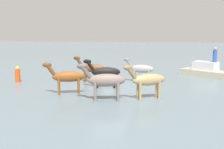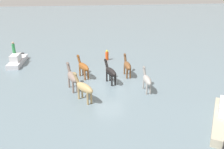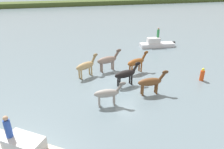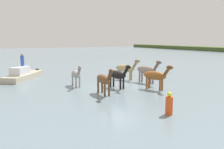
# 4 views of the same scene
# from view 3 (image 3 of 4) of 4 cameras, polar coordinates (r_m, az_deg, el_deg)

# --- Properties ---
(ground_plane) EXTENTS (167.49, 167.49, 0.00)m
(ground_plane) POSITION_cam_3_polar(r_m,az_deg,el_deg) (17.63, 3.16, -2.72)
(ground_plane) COLOR slate
(distant_shoreline) EXTENTS (150.74, 6.00, 2.40)m
(distant_shoreline) POSITION_cam_3_polar(r_m,az_deg,el_deg) (67.93, -10.60, 17.84)
(distant_shoreline) COLOR #415325
(distant_shoreline) RESTS_ON ground_plane
(horse_dark_mare) EXTENTS (2.23, 0.61, 1.73)m
(horse_dark_mare) POSITION_cam_3_polar(r_m,az_deg,el_deg) (14.46, -1.17, -5.08)
(horse_dark_mare) COLOR #9E9993
(horse_dark_mare) RESTS_ON ground_plane
(horse_rear_stallion) EXTENTS (2.40, 0.96, 1.86)m
(horse_rear_stallion) POSITION_cam_3_polar(r_m,az_deg,el_deg) (17.10, 3.78, 0.16)
(horse_rear_stallion) COLOR black
(horse_rear_stallion) RESTS_ON ground_plane
(horse_chestnut_trailing) EXTENTS (2.38, 1.19, 1.87)m
(horse_chestnut_trailing) POSITION_cam_3_polar(r_m,az_deg,el_deg) (19.53, 6.64, 3.35)
(horse_chestnut_trailing) COLOR brown
(horse_chestnut_trailing) RESTS_ON ground_plane
(horse_mid_herd) EXTENTS (2.37, 0.59, 1.85)m
(horse_mid_herd) POSITION_cam_3_polar(r_m,az_deg,el_deg) (16.07, 10.41, -1.97)
(horse_mid_herd) COLOR brown
(horse_mid_herd) RESTS_ON ground_plane
(horse_dun_straggler) EXTENTS (2.29, 1.56, 1.90)m
(horse_dun_straggler) POSITION_cam_3_polar(r_m,az_deg,el_deg) (18.71, -7.03, 2.37)
(horse_dun_straggler) COLOR tan
(horse_dun_straggler) RESTS_ON ground_plane
(horse_lead) EXTENTS (2.54, 1.06, 1.97)m
(horse_lead) POSITION_cam_3_polar(r_m,az_deg,el_deg) (19.75, -1.12, 3.94)
(horse_lead) COLOR gray
(horse_lead) RESTS_ON ground_plane
(boat_launch_far) EXTENTS (4.56, 1.54, 1.33)m
(boat_launch_far) POSITION_cam_3_polar(r_m,az_deg,el_deg) (27.53, 11.85, 7.92)
(boat_launch_far) COLOR silver
(boat_launch_far) RESTS_ON ground_plane
(person_boatman_standing) EXTENTS (0.32, 0.32, 1.19)m
(person_boatman_standing) POSITION_cam_3_polar(r_m,az_deg,el_deg) (11.38, -26.27, -12.61)
(person_boatman_standing) COLOR #2D51B2
(person_boatman_standing) RESTS_ON boat_motor_center
(person_watcher_seated) EXTENTS (0.32, 0.32, 1.19)m
(person_watcher_seated) POSITION_cam_3_polar(r_m,az_deg,el_deg) (27.45, 12.31, 10.90)
(person_watcher_seated) COLOR #338C4C
(person_watcher_seated) RESTS_ON boat_launch_far
(buoy_channel_marker) EXTENTS (0.36, 0.36, 1.14)m
(buoy_channel_marker) POSITION_cam_3_polar(r_m,az_deg,el_deg) (19.66, 23.10, -0.10)
(buoy_channel_marker) COLOR #E54C19
(buoy_channel_marker) RESTS_ON ground_plane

